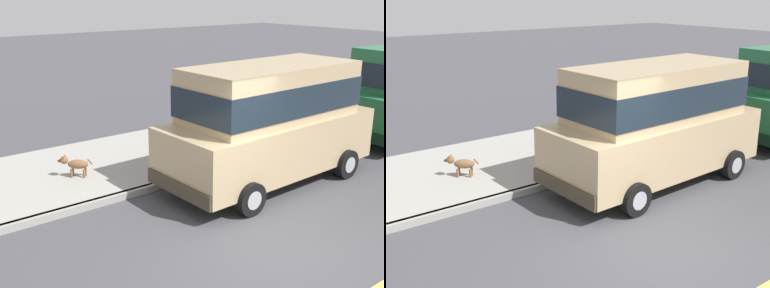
# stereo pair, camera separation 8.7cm
# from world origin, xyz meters

# --- Properties ---
(ground_plane) EXTENTS (80.00, 80.00, 0.00)m
(ground_plane) POSITION_xyz_m (0.00, 0.00, 0.00)
(ground_plane) COLOR #424247
(curb) EXTENTS (0.16, 64.00, 0.14)m
(curb) POSITION_xyz_m (-3.20, 0.00, 0.07)
(curb) COLOR gray
(curb) RESTS_ON ground
(sidewalk) EXTENTS (3.60, 64.00, 0.14)m
(sidewalk) POSITION_xyz_m (-5.00, 0.00, 0.07)
(sidewalk) COLOR #99968E
(sidewalk) RESTS_ON ground
(car_tan_van) EXTENTS (2.25, 4.96, 2.52)m
(car_tan_van) POSITION_xyz_m (-2.16, 2.03, 1.39)
(car_tan_van) COLOR tan
(car_tan_van) RESTS_ON ground
(dog_brown) EXTENTS (0.52, 0.62, 0.49)m
(dog_brown) POSITION_xyz_m (-4.56, -1.30, 0.43)
(dog_brown) COLOR brown
(dog_brown) RESTS_ON sidewalk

